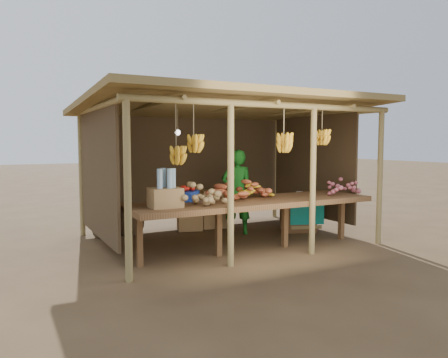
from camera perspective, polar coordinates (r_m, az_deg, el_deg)
name	(u,v)px	position (r m, az deg, el deg)	size (l,w,h in m)	color
ground	(224,239)	(7.65, 0.00, -7.86)	(60.00, 60.00, 0.00)	brown
stall_structure	(224,129)	(7.37, -0.05, 6.59)	(4.70, 3.50, 2.43)	olive
counter	(253,204)	(6.71, 3.83, -3.25)	(3.90, 1.05, 0.80)	brown
potato_heap	(195,193)	(6.05, -3.76, -1.82)	(0.90, 0.54, 0.36)	#94794C
sweet_potato_heap	(243,188)	(6.70, 2.47, -1.16)	(1.11, 0.67, 0.36)	#A64C2A
onion_heap	(343,184)	(7.59, 15.26, -0.65)	(0.79, 0.47, 0.36)	#B35764
banana_pile	(253,187)	(6.97, 3.81, -1.00)	(0.60, 0.36, 0.35)	yellow
tomato_basin	(185,194)	(6.62, -5.06, -2.03)	(0.43, 0.43, 0.22)	navy
bottle_box	(165,192)	(5.94, -7.68, -1.75)	(0.43, 0.34, 0.53)	#9E7647
vendor	(237,192)	(7.96, 1.70, -1.71)	(0.56, 0.37, 1.55)	#18701D
tarp_crate	(298,214)	(8.42, 9.65, -4.56)	(0.80, 0.74, 0.77)	brown
carton_stack	(206,213)	(8.45, -2.42, -4.43)	(1.03, 0.47, 0.73)	#9E7647
burlap_sacks	(118,220)	(8.09, -13.68, -5.19)	(0.95, 0.50, 0.67)	#4A3822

